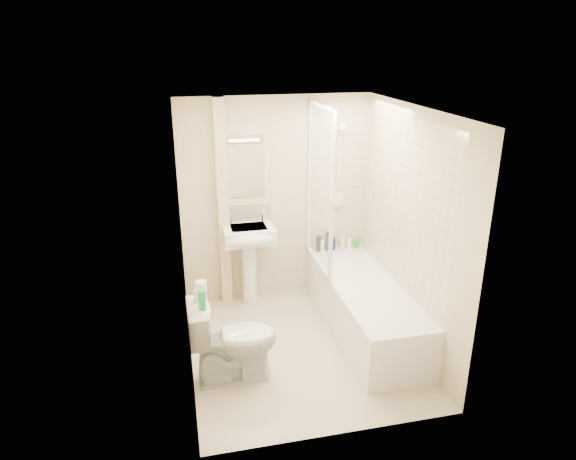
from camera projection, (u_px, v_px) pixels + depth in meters
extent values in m
plane|color=beige|center=(301.00, 348.00, 5.26)|extent=(2.50, 2.50, 0.00)
cube|color=beige|center=(275.00, 200.00, 5.97)|extent=(2.20, 0.02, 2.40)
cube|color=beige|center=(183.00, 249.00, 4.60)|extent=(0.02, 2.50, 2.40)
cube|color=beige|center=(410.00, 230.00, 5.06)|extent=(0.02, 2.50, 2.40)
cube|color=white|center=(303.00, 109.00, 4.41)|extent=(2.20, 2.50, 0.02)
cube|color=beige|center=(338.00, 178.00, 6.04)|extent=(0.70, 0.01, 1.75)
cube|color=beige|center=(402.00, 202.00, 5.16)|extent=(0.01, 2.10, 1.75)
cube|color=beige|center=(223.00, 206.00, 5.79)|extent=(0.12, 0.12, 2.40)
cube|color=beige|center=(246.00, 217.00, 5.95)|extent=(0.60, 0.02, 0.30)
cube|color=white|center=(244.00, 170.00, 5.75)|extent=(0.46, 0.01, 0.60)
cube|color=silver|center=(244.00, 138.00, 5.60)|extent=(0.42, 0.07, 0.07)
cube|color=white|center=(364.00, 307.00, 5.50)|extent=(0.70, 2.10, 0.55)
cube|color=white|center=(365.00, 288.00, 5.42)|extent=(0.56, 1.96, 0.05)
cube|color=white|center=(320.00, 188.00, 5.56)|extent=(0.01, 0.90, 1.80)
cube|color=white|center=(309.00, 178.00, 5.95)|extent=(0.04, 0.04, 1.80)
cube|color=white|center=(332.00, 200.00, 5.15)|extent=(0.04, 0.04, 1.80)
cube|color=white|center=(322.00, 105.00, 5.25)|extent=(0.04, 0.90, 0.04)
cube|color=white|center=(318.00, 262.00, 5.87)|extent=(0.04, 0.90, 0.03)
cylinder|color=white|center=(339.00, 168.00, 5.97)|extent=(0.02, 0.02, 0.90)
cylinder|color=white|center=(338.00, 205.00, 6.13)|extent=(0.05, 0.05, 0.02)
cylinder|color=white|center=(340.00, 130.00, 5.81)|extent=(0.05, 0.05, 0.02)
cylinder|color=white|center=(342.00, 128.00, 5.74)|extent=(0.08, 0.11, 0.11)
cube|color=white|center=(338.00, 200.00, 6.10)|extent=(0.10, 0.05, 0.14)
cylinder|color=white|center=(338.00, 165.00, 5.93)|extent=(0.01, 0.13, 0.84)
cylinder|color=white|center=(249.00, 273.00, 6.03)|extent=(0.17, 0.17, 0.77)
cube|color=white|center=(249.00, 234.00, 5.83)|extent=(0.58, 0.44, 0.18)
ellipsoid|color=white|center=(251.00, 239.00, 5.67)|extent=(0.58, 0.24, 0.18)
cube|color=silver|center=(248.00, 229.00, 5.80)|extent=(0.40, 0.29, 0.04)
cylinder|color=white|center=(230.00, 220.00, 5.84)|extent=(0.03, 0.03, 0.10)
cylinder|color=white|center=(263.00, 218.00, 5.92)|extent=(0.03, 0.03, 0.10)
sphere|color=white|center=(230.00, 215.00, 5.82)|extent=(0.04, 0.04, 0.04)
sphere|color=white|center=(263.00, 213.00, 5.89)|extent=(0.04, 0.04, 0.04)
cylinder|color=black|center=(319.00, 244.00, 6.19)|extent=(0.06, 0.06, 0.19)
cylinder|color=white|center=(322.00, 245.00, 6.21)|extent=(0.06, 0.06, 0.13)
cylinder|color=black|center=(328.00, 241.00, 6.21)|extent=(0.07, 0.07, 0.23)
cylinder|color=navy|center=(333.00, 244.00, 6.24)|extent=(0.05, 0.05, 0.14)
cylinder|color=beige|center=(342.00, 242.00, 6.26)|extent=(0.07, 0.07, 0.17)
cylinder|color=white|center=(349.00, 243.00, 6.28)|extent=(0.06, 0.06, 0.13)
cylinder|color=green|center=(357.00, 244.00, 6.31)|extent=(0.07, 0.07, 0.10)
imported|color=white|center=(233.00, 340.00, 4.67)|extent=(0.46, 0.80, 0.81)
cylinder|color=white|center=(200.00, 295.00, 4.51)|extent=(0.11, 0.11, 0.09)
cylinder|color=white|center=(201.00, 286.00, 4.48)|extent=(0.10, 0.10, 0.09)
cylinder|color=green|center=(202.00, 300.00, 4.35)|extent=(0.06, 0.06, 0.17)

